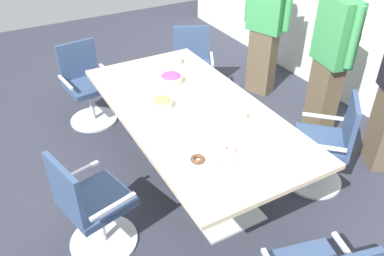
% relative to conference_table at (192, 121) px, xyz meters
% --- Properties ---
extents(ground_plane, '(10.00, 10.00, 0.01)m').
position_rel_conference_table_xyz_m(ground_plane, '(0.00, 0.00, -0.63)').
color(ground_plane, '#2D303D').
extents(conference_table, '(2.40, 1.20, 0.75)m').
position_rel_conference_table_xyz_m(conference_table, '(0.00, 0.00, 0.00)').
color(conference_table, '#CCB793').
rests_on(conference_table, ground).
extents(office_chair_0, '(0.60, 0.60, 0.91)m').
position_rel_conference_table_xyz_m(office_chair_0, '(-1.47, -0.55, -0.22)').
color(office_chair_0, silver).
rests_on(office_chair_0, ground).
extents(office_chair_1, '(0.66, 0.66, 0.91)m').
position_rel_conference_table_xyz_m(office_chair_1, '(0.39, -1.07, -0.22)').
color(office_chair_1, silver).
rests_on(office_chair_1, ground).
extents(office_chair_3, '(0.76, 0.76, 0.91)m').
position_rel_conference_table_xyz_m(office_chair_3, '(0.68, 1.01, -0.22)').
color(office_chair_3, silver).
rests_on(office_chair_3, ground).
extents(office_chair_4, '(0.73, 0.73, 0.91)m').
position_rel_conference_table_xyz_m(office_chair_4, '(-1.30, 0.71, -0.22)').
color(office_chair_4, silver).
rests_on(office_chair_4, ground).
extents(person_standing_0, '(0.60, 0.36, 1.74)m').
position_rel_conference_table_xyz_m(person_standing_0, '(-1.05, 1.60, 0.28)').
color(person_standing_0, brown).
rests_on(person_standing_0, ground).
extents(person_standing_1, '(0.61, 0.30, 1.75)m').
position_rel_conference_table_xyz_m(person_standing_1, '(0.01, 1.61, 0.29)').
color(person_standing_1, brown).
rests_on(person_standing_1, ground).
extents(snack_bowl_cookies, '(0.18, 0.18, 0.10)m').
position_rel_conference_table_xyz_m(snack_bowl_cookies, '(-0.15, -0.22, 0.17)').
color(snack_bowl_cookies, white).
rests_on(snack_bowl_cookies, conference_table).
extents(snack_bowl_candy_mix, '(0.22, 0.22, 0.09)m').
position_rel_conference_table_xyz_m(snack_bowl_candy_mix, '(-0.54, 0.07, 0.17)').
color(snack_bowl_candy_mix, beige).
rests_on(snack_bowl_candy_mix, conference_table).
extents(donut_platter, '(0.37, 0.37, 0.04)m').
position_rel_conference_table_xyz_m(donut_platter, '(0.67, -0.18, 0.14)').
color(donut_platter, white).
rests_on(donut_platter, conference_table).
extents(plate_stack, '(0.22, 0.22, 0.05)m').
position_rel_conference_table_xyz_m(plate_stack, '(-0.93, 0.27, 0.15)').
color(plate_stack, white).
rests_on(plate_stack, conference_table).
extents(napkin_pile, '(0.18, 0.18, 0.08)m').
position_rel_conference_table_xyz_m(napkin_pile, '(0.28, 0.22, 0.17)').
color(napkin_pile, white).
rests_on(napkin_pile, conference_table).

